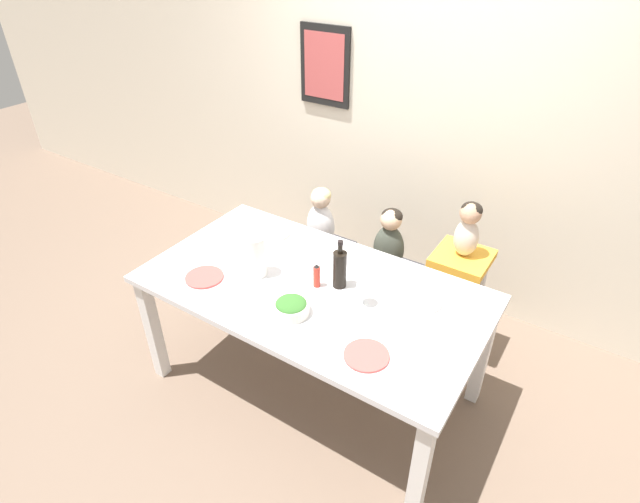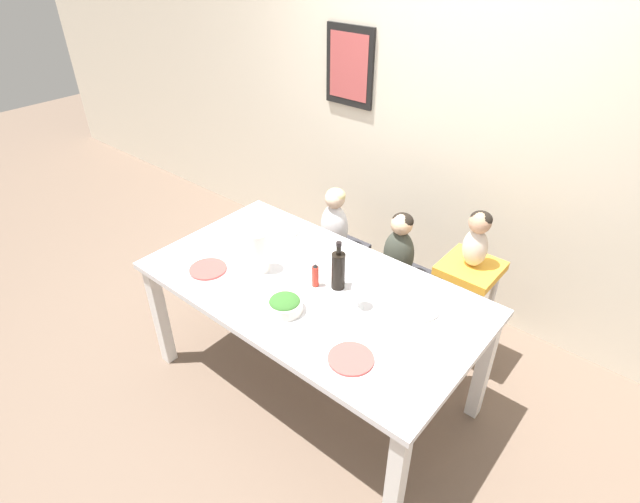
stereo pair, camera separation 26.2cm
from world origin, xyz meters
name	(u,v)px [view 2 (the right image)]	position (x,y,z in m)	size (l,w,h in m)	color
ground_plane	(312,383)	(0.00, 0.00, 0.00)	(14.00, 14.00, 0.00)	#705B4C
wall_back	(446,116)	(0.00, 1.34, 1.35)	(10.00, 0.09, 2.70)	beige
dining_table	(311,298)	(0.00, 0.00, 0.68)	(1.84, 1.00, 0.77)	silver
chair_far_left	(334,256)	(-0.43, 0.75, 0.38)	(0.38, 0.39, 0.46)	silver
chair_far_center	(395,284)	(0.09, 0.75, 0.38)	(0.38, 0.39, 0.46)	silver
chair_right_highchair	(466,289)	(0.57, 0.75, 0.58)	(0.32, 0.33, 0.76)	silver
person_child_left	(335,219)	(-0.43, 0.75, 0.69)	(0.21, 0.16, 0.45)	silver
person_child_center	(400,245)	(0.09, 0.75, 0.69)	(0.21, 0.16, 0.45)	#3D4238
person_baby_right	(477,236)	(0.57, 0.75, 0.95)	(0.14, 0.13, 0.34)	beige
wine_bottle	(338,270)	(0.12, 0.08, 0.89)	(0.07, 0.07, 0.28)	black
paper_towel_roll	(258,251)	(-0.32, -0.07, 0.89)	(0.11, 0.11, 0.24)	white
wine_glass_near	(359,289)	(0.30, 0.02, 0.88)	(0.08, 0.08, 0.16)	white
salad_bowl_large	(285,304)	(0.03, -0.24, 0.81)	(0.18, 0.18, 0.08)	silver
dinner_plate_front_left	(208,269)	(-0.54, -0.26, 0.78)	(0.21, 0.21, 0.01)	#D14C47
dinner_plate_back_left	(283,230)	(-0.50, 0.31, 0.78)	(0.21, 0.21, 0.01)	silver
dinner_plate_back_right	(418,309)	(0.55, 0.20, 0.78)	(0.21, 0.21, 0.01)	silver
dinner_plate_front_right	(351,359)	(0.49, -0.30, 0.78)	(0.21, 0.21, 0.01)	#D14C47
condiment_bottle_hot_sauce	(315,275)	(0.02, 0.01, 0.84)	(0.04, 0.04, 0.14)	red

